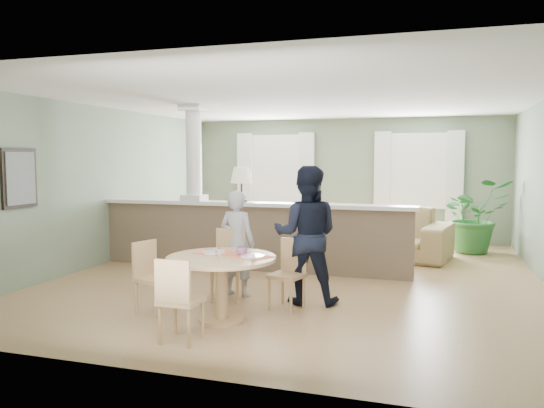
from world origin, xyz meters
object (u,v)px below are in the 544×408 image
(chair_near, at_px, (178,297))
(sofa, at_px, (362,230))
(chair_far_boy, at_px, (229,261))
(chair_side, at_px, (151,273))
(child_person, at_px, (237,243))
(man_person, at_px, (306,235))
(chair_far_man, at_px, (289,270))
(houseplant, at_px, (474,216))
(dining_table, at_px, (222,270))

(chair_near, bearing_deg, sofa, -100.99)
(sofa, bearing_deg, chair_near, -90.19)
(sofa, xyz_separation_m, chair_far_boy, (-1.23, -3.65, 0.03))
(chair_side, distance_m, child_person, 1.26)
(child_person, bearing_deg, chair_near, 103.74)
(man_person, bearing_deg, chair_far_man, 53.28)
(chair_far_man, xyz_separation_m, chair_near, (-0.71, -1.55, 0.01))
(chair_far_boy, distance_m, man_person, 1.08)
(chair_far_man, relative_size, man_person, 0.48)
(chair_near, relative_size, child_person, 0.61)
(houseplant, distance_m, chair_near, 7.00)
(chair_far_boy, bearing_deg, chair_far_man, -19.78)
(houseplant, bearing_deg, dining_table, -118.41)
(chair_far_man, xyz_separation_m, chair_side, (-1.51, -0.68, 0.00))
(chair_far_boy, bearing_deg, sofa, 63.06)
(chair_side, bearing_deg, sofa, -6.14)
(sofa, height_order, chair_side, sofa)
(chair_far_boy, distance_m, chair_near, 1.74)
(sofa, relative_size, chair_far_man, 3.78)
(sofa, distance_m, chair_far_boy, 3.85)
(chair_side, bearing_deg, dining_table, -78.42)
(chair_side, bearing_deg, child_person, -18.24)
(dining_table, xyz_separation_m, chair_near, (-0.14, -0.79, -0.11))
(chair_side, xyz_separation_m, child_person, (0.70, 1.02, 0.24))
(chair_side, xyz_separation_m, man_person, (1.66, 0.95, 0.40))
(chair_side, relative_size, child_person, 0.60)
(child_person, bearing_deg, chair_side, 65.89)
(chair_far_man, height_order, chair_side, chair_side)
(chair_far_man, relative_size, chair_side, 0.99)
(sofa, bearing_deg, chair_far_boy, -97.56)
(dining_table, height_order, chair_near, chair_near)
(chair_far_man, bearing_deg, dining_table, -111.01)
(chair_far_boy, xyz_separation_m, man_person, (1.01, 0.09, 0.37))
(child_person, bearing_deg, sofa, -97.98)
(chair_near, height_order, chair_side, chair_near)
(dining_table, distance_m, chair_far_boy, 0.99)
(chair_near, distance_m, man_person, 2.05)
(man_person, bearing_deg, houseplant, -124.79)
(sofa, xyz_separation_m, houseplant, (2.03, 0.89, 0.25))
(chair_far_man, bearing_deg, chair_near, -98.82)
(chair_far_boy, height_order, chair_near, chair_far_boy)
(chair_far_boy, relative_size, child_person, 0.64)
(houseplant, xyz_separation_m, chair_far_man, (-2.40, -4.72, -0.25))
(chair_near, bearing_deg, child_person, -86.60)
(houseplant, xyz_separation_m, chair_near, (-3.10, -6.27, -0.24))
(chair_far_boy, distance_m, child_person, 0.27)
(chair_side, height_order, child_person, child_person)
(sofa, bearing_deg, houseplant, 34.74)
(chair_side, distance_m, man_person, 1.95)
(houseplant, distance_m, chair_far_man, 5.30)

